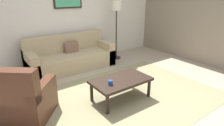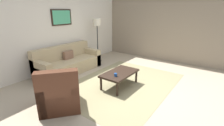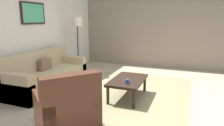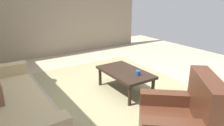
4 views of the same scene
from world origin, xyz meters
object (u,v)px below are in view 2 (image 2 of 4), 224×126
Objects in this scene: lamp_standing at (97,27)px; framed_artwork at (62,17)px; cup at (116,75)px; armchair_leather at (60,96)px; coffee_table at (120,74)px; couch_main at (67,63)px.

framed_artwork is (-1.25, 0.49, 0.38)m from lamp_standing.
lamp_standing is (1.70, 2.09, 0.96)m from cup.
armchair_leather is 1.02× the size of coffee_table.
coffee_table is at bearing -14.01° from armchair_leather.
cup is (1.36, -0.48, 0.14)m from armchair_leather.
lamp_standing is (3.06, 1.61, 1.10)m from armchair_leather.
coffee_table is 2.90m from framed_artwork.
couch_main is 2.04× the size of coffee_table.
framed_artwork is (0.15, 2.52, 1.43)m from coffee_table.
coffee_table is at bearing -124.83° from lamp_standing.
framed_artwork reaches higher than lamp_standing.
armchair_leather is 3.15m from framed_artwork.
armchair_leather is at bearing -130.64° from framed_artwork.
lamp_standing reaches higher than coffee_table.
couch_main is 2.30m from armchair_leather.
coffee_table is 0.64× the size of lamp_standing.
couch_main is 1.31× the size of lamp_standing.
armchair_leather is 3.63m from lamp_standing.
framed_artwork is at bearing 158.55° from lamp_standing.
framed_artwork is at bearing 59.23° from couch_main.
cup reaches higher than coffee_table.
armchair_leather is 0.66× the size of lamp_standing.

